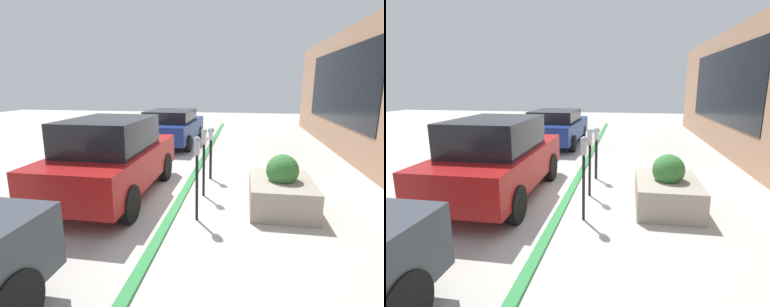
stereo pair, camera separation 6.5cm
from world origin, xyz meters
TOP-DOWN VIEW (x-y plane):
  - ground_plane at (0.00, 0.00)m, footprint 40.00×40.00m
  - curb_strip at (0.00, 0.08)m, footprint 24.50×0.16m
  - parking_meter_nearest at (-1.19, -0.40)m, footprint 0.15×0.13m
  - parking_meter_second at (0.01, -0.36)m, footprint 0.15×0.13m
  - parking_meter_middle at (1.24, -0.38)m, footprint 0.19×0.16m
  - planter_box at (-0.41, -1.93)m, footprint 1.56×1.18m
  - parked_car_middle at (-0.29, 1.54)m, footprint 3.96×1.78m
  - parked_car_rear at (5.47, 1.64)m, footprint 4.15×1.97m

SIDE VIEW (x-z plane):
  - ground_plane at x=0.00m, z-range 0.00..0.00m
  - curb_strip at x=0.00m, z-range 0.00..0.04m
  - planter_box at x=-0.41m, z-range -0.17..0.91m
  - parked_car_rear at x=5.47m, z-range 0.04..1.43m
  - parked_car_middle at x=-0.29m, z-range 0.02..1.71m
  - parking_meter_middle at x=1.24m, z-range 0.28..1.61m
  - parking_meter_second at x=0.01m, z-range 0.30..1.77m
  - parking_meter_nearest at x=-1.19m, z-range 0.34..1.85m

